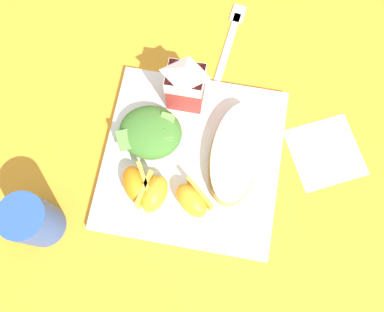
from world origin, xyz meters
name	(u,v)px	position (x,y,z in m)	size (l,w,h in m)	color
ground	(192,161)	(0.00, 0.00, 0.00)	(3.00, 3.00, 0.00)	orange
white_plate	(192,159)	(0.00, 0.00, 0.01)	(0.28, 0.28, 0.02)	white
cheesy_pizza_bread	(235,154)	(0.07, 0.01, 0.03)	(0.09, 0.17, 0.04)	tan
green_salad_pile	(151,132)	(-0.07, 0.02, 0.04)	(0.10, 0.09, 0.04)	#3D7028
milk_carton	(185,84)	(-0.03, 0.10, 0.08)	(0.06, 0.04, 0.11)	#B7332D
orange_wedge_front	(136,184)	(-0.08, -0.06, 0.04)	(0.06, 0.07, 0.04)	orange
orange_wedge_middle	(153,193)	(-0.05, -0.07, 0.04)	(0.05, 0.07, 0.04)	orange
orange_wedge_rear	(192,200)	(0.01, -0.07, 0.04)	(0.07, 0.07, 0.04)	orange
paper_napkin	(325,152)	(0.21, 0.05, 0.00)	(0.11, 0.11, 0.00)	white
metal_fork	(229,41)	(0.03, 0.23, 0.00)	(0.04, 0.19, 0.01)	silver
drinking_blue_cup	(33,221)	(-0.21, -0.14, 0.05)	(0.07, 0.07, 0.10)	#284CA3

